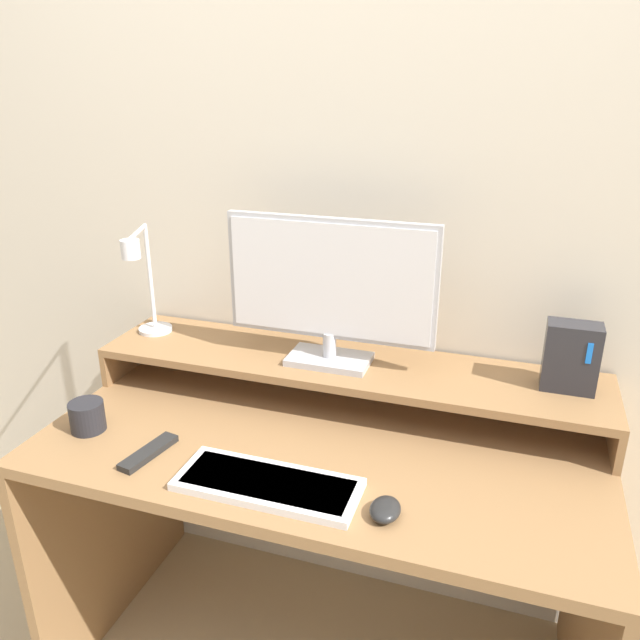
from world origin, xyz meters
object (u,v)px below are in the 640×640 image
object	(u,v)px
router_dock	(571,357)
remote_control	(149,452)
keyboard	(268,484)
monitor	(330,288)
mouse	(385,509)
mug	(87,416)
desk_lamp	(144,285)

from	to	relation	value
router_dock	remote_control	xyz separation A→B (m)	(-0.93, -0.43, -0.20)
keyboard	remote_control	world-z (taller)	keyboard
monitor	mouse	world-z (taller)	monitor
monitor	mug	distance (m)	0.70
desk_lamp	router_dock	xyz separation A→B (m)	(1.15, 0.07, -0.09)
keyboard	desk_lamp	bearing A→B (deg)	143.68
keyboard	mouse	distance (m)	0.26
router_dock	mouse	world-z (taller)	router_dock
router_dock	mug	size ratio (longest dim) A/B	1.99
router_dock	mouse	bearing A→B (deg)	-126.48
desk_lamp	mug	distance (m)	0.40
remote_control	mug	world-z (taller)	mug
remote_control	router_dock	bearing A→B (deg)	24.99
router_dock	remote_control	bearing A→B (deg)	-155.01
router_dock	remote_control	world-z (taller)	router_dock
monitor	remote_control	size ratio (longest dim) A/B	3.30
monitor	mouse	distance (m)	0.59
desk_lamp	mug	bearing A→B (deg)	-88.21
monitor	mouse	bearing A→B (deg)	-59.20
monitor	desk_lamp	distance (m)	0.55
desk_lamp	remote_control	world-z (taller)	desk_lamp
keyboard	mouse	bearing A→B (deg)	-2.11
remote_control	mug	bearing A→B (deg)	166.00
monitor	desk_lamp	size ratio (longest dim) A/B	1.69
keyboard	monitor	bearing A→B (deg)	89.06
mouse	mug	distance (m)	0.80
keyboard	mouse	xyz separation A→B (m)	(0.26, -0.01, 0.01)
desk_lamp	keyboard	world-z (taller)	desk_lamp
desk_lamp	remote_control	size ratio (longest dim) A/B	1.96
monitor	mouse	size ratio (longest dim) A/B	6.61
monitor	keyboard	distance (m)	0.53
mouse	desk_lamp	bearing A→B (deg)	153.21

